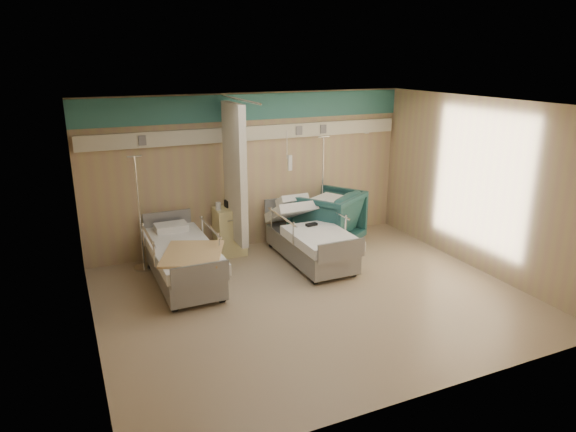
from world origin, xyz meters
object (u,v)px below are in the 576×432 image
at_px(bed_left, 183,264).
at_px(visitor_armchair, 327,218).
at_px(bed_right, 310,244).
at_px(bedside_cabinet, 230,231).
at_px(iv_stand_right, 322,218).
at_px(iv_stand_left, 142,246).

relative_size(bed_left, visitor_armchair, 1.89).
height_order(bed_right, visitor_armchair, visitor_armchair).
height_order(bed_left, bedside_cabinet, bedside_cabinet).
distance_m(visitor_armchair, iv_stand_right, 0.37).
bearing_deg(iv_stand_right, bed_right, -127.50).
height_order(bed_left, iv_stand_left, iv_stand_left).
bearing_deg(bedside_cabinet, iv_stand_left, -178.12).
height_order(visitor_armchair, iv_stand_left, iv_stand_left).
bearing_deg(visitor_armchair, iv_stand_right, -135.27).
bearing_deg(bedside_cabinet, visitor_armchair, -9.46).
bearing_deg(bed_right, visitor_armchair, 42.71).
distance_m(bed_right, visitor_armchair, 0.91).
xyz_separation_m(bedside_cabinet, visitor_armchair, (1.80, -0.30, 0.09)).
distance_m(bed_right, iv_stand_right, 1.20).
bearing_deg(bed_left, visitor_armchair, 11.89).
relative_size(bed_right, iv_stand_left, 1.13).
distance_m(bedside_cabinet, iv_stand_right, 1.88).
bearing_deg(iv_stand_left, iv_stand_right, 1.66).
relative_size(bed_right, bed_left, 1.00).
height_order(bed_right, bedside_cabinet, bedside_cabinet).
bearing_deg(visitor_armchair, bedside_cabinet, -42.15).
relative_size(iv_stand_right, iv_stand_left, 1.05).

